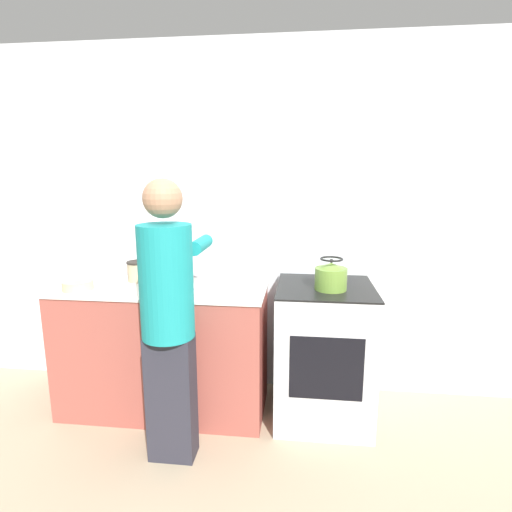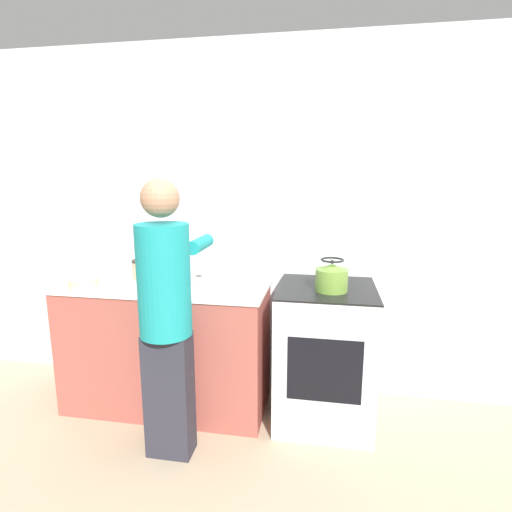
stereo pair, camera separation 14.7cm
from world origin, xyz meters
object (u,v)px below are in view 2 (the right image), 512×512
object	(u,v)px
oven	(325,354)
bowl_prep	(84,283)
kettle	(332,277)
knife	(180,288)
person	(166,310)
cutting_board	(181,289)
canister_jar	(143,269)

from	to	relation	value
oven	bowl_prep	world-z (taller)	bowl_prep
kettle	knife	bearing A→B (deg)	-174.74
person	cutting_board	distance (m)	0.39
kettle	canister_jar	xyz separation A→B (m)	(-1.36, 0.17, -0.04)
person	knife	distance (m)	0.37
person	cutting_board	world-z (taller)	person
oven	canister_jar	bearing A→B (deg)	175.66
knife	bowl_prep	distance (m)	0.69
kettle	canister_jar	bearing A→B (deg)	172.76
knife	canister_jar	xyz separation A→B (m)	(-0.38, 0.26, 0.05)
bowl_prep	canister_jar	bearing A→B (deg)	40.69
cutting_board	canister_jar	bearing A→B (deg)	147.64
person	canister_jar	world-z (taller)	person
oven	kettle	world-z (taller)	kettle
oven	cutting_board	bearing A→B (deg)	-171.90
kettle	bowl_prep	bearing A→B (deg)	-176.72
person	canister_jar	bearing A→B (deg)	124.68
person	knife	bearing A→B (deg)	98.60
person	bowl_prep	world-z (taller)	person
canister_jar	knife	bearing A→B (deg)	-34.87
oven	knife	distance (m)	1.07
oven	kettle	bearing A→B (deg)	-69.97
knife	bowl_prep	world-z (taller)	bowl_prep
cutting_board	knife	xyz separation A→B (m)	(0.00, -0.03, 0.01)
oven	kettle	size ratio (longest dim) A/B	4.51
person	bowl_prep	distance (m)	0.82
oven	person	xyz separation A→B (m)	(-0.90, -0.52, 0.43)
knife	kettle	bearing A→B (deg)	-14.13
oven	person	size ratio (longest dim) A/B	0.57
person	kettle	world-z (taller)	person
oven	bowl_prep	bearing A→B (deg)	-174.19
oven	canister_jar	world-z (taller)	canister_jar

